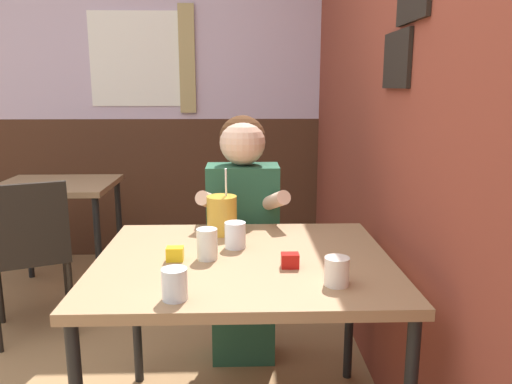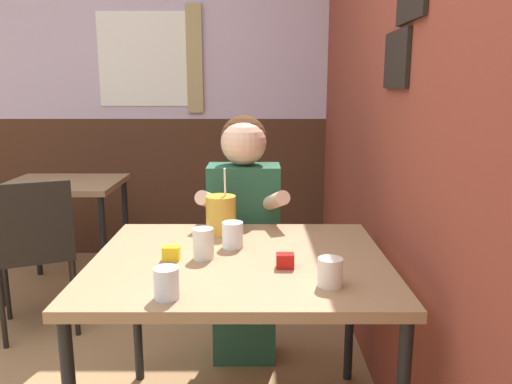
# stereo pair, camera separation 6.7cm
# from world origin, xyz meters

# --- Properties ---
(brick_wall_right) EXTENTS (0.08, 4.52, 2.70)m
(brick_wall_right) POSITION_xyz_m (1.27, 1.26, 1.35)
(brick_wall_right) COLOR brown
(brick_wall_right) RESTS_ON ground_plane
(back_wall) EXTENTS (5.47, 0.09, 2.70)m
(back_wall) POSITION_xyz_m (-0.01, 2.55, 1.36)
(back_wall) COLOR silver
(back_wall) RESTS_ON ground_plane
(main_table) EXTENTS (1.06, 0.89, 0.74)m
(main_table) POSITION_xyz_m (0.63, 0.31, 0.68)
(main_table) COLOR #93704C
(main_table) RESTS_ON ground_plane
(background_table) EXTENTS (0.73, 0.61, 0.74)m
(background_table) POSITION_xyz_m (-0.57, 1.78, 0.64)
(background_table) COLOR #93704C
(background_table) RESTS_ON ground_plane
(chair_near_window) EXTENTS (0.52, 0.52, 0.87)m
(chair_near_window) POSITION_xyz_m (-0.50, 1.16, 0.52)
(chair_near_window) COLOR black
(chair_near_window) RESTS_ON ground_plane
(person_seated) EXTENTS (0.42, 0.41, 1.22)m
(person_seated) POSITION_xyz_m (0.63, 0.92, 0.65)
(person_seated) COLOR #235138
(person_seated) RESTS_ON ground_plane
(cocktail_pitcher) EXTENTS (0.13, 0.13, 0.28)m
(cocktail_pitcher) POSITION_xyz_m (0.54, 0.62, 0.82)
(cocktail_pitcher) COLOR gold
(cocktail_pitcher) RESTS_ON main_table
(glass_near_pitcher) EXTENTS (0.08, 0.08, 0.10)m
(glass_near_pitcher) POSITION_xyz_m (0.60, 0.43, 0.79)
(glass_near_pitcher) COLOR silver
(glass_near_pitcher) RESTS_ON main_table
(glass_center) EXTENTS (0.07, 0.07, 0.11)m
(glass_center) POSITION_xyz_m (0.50, 0.30, 0.80)
(glass_center) COLOR silver
(glass_center) RESTS_ON main_table
(glass_far_side) EXTENTS (0.08, 0.08, 0.09)m
(glass_far_side) POSITION_xyz_m (0.92, 0.05, 0.79)
(glass_far_side) COLOR silver
(glass_far_side) RESTS_ON main_table
(glass_by_brick) EXTENTS (0.08, 0.08, 0.09)m
(glass_by_brick) POSITION_xyz_m (0.43, -0.04, 0.79)
(glass_by_brick) COLOR silver
(glass_by_brick) RESTS_ON main_table
(condiment_ketchup) EXTENTS (0.06, 0.04, 0.05)m
(condiment_ketchup) POSITION_xyz_m (0.79, 0.21, 0.77)
(condiment_ketchup) COLOR #B7140F
(condiment_ketchup) RESTS_ON main_table
(condiment_mustard) EXTENTS (0.06, 0.04, 0.05)m
(condiment_mustard) POSITION_xyz_m (0.39, 0.29, 0.77)
(condiment_mustard) COLOR yellow
(condiment_mustard) RESTS_ON main_table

